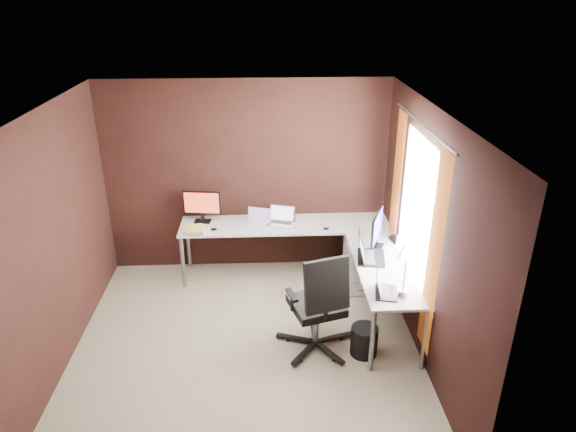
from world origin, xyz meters
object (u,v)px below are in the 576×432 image
at_px(desk_lamp, 398,258).
at_px(office_chair, 318,321).
at_px(drawer_pedestal, 362,265).
at_px(laptop_white, 258,221).
at_px(wastebasket, 364,341).
at_px(monitor_right, 377,228).
at_px(laptop_black_small, 383,289).
at_px(laptop_silver, 281,220).
at_px(laptop_black_big, 368,253).
at_px(monitor_left, 202,205).
at_px(book_stack, 194,230).

bearing_deg(desk_lamp, office_chair, 150.31).
relative_size(drawer_pedestal, laptop_white, 1.72).
relative_size(desk_lamp, office_chair, 0.54).
bearing_deg(wastebasket, monitor_right, 74.02).
relative_size(monitor_right, desk_lamp, 0.81).
xyz_separation_m(desk_lamp, office_chair, (-0.74, 0.10, -0.78)).
xyz_separation_m(monitor_right, laptop_black_small, (-0.12, -0.96, -0.20)).
bearing_deg(drawer_pedestal, office_chair, -119.76).
distance_m(laptop_silver, laptop_black_big, 1.33).
bearing_deg(wastebasket, desk_lamp, 1.85).
distance_m(laptop_black_big, laptop_black_small, 0.71).
xyz_separation_m(monitor_right, office_chair, (-0.75, -0.86, -0.64)).
relative_size(drawer_pedestal, monitor_left, 1.28).
height_order(office_chair, wastebasket, office_chair).
distance_m(book_stack, office_chair, 1.98).
relative_size(laptop_black_small, office_chair, 0.29).
relative_size(drawer_pedestal, desk_lamp, 0.97).
bearing_deg(book_stack, laptop_white, 13.76).
bearing_deg(laptop_silver, laptop_black_small, -44.38).
xyz_separation_m(laptop_black_small, desk_lamp, (0.11, 0.01, 0.34)).
bearing_deg(book_stack, monitor_left, 77.37).
distance_m(drawer_pedestal, laptop_white, 1.42).
bearing_deg(laptop_black_small, laptop_silver, 41.02).
relative_size(monitor_right, book_stack, 1.99).
relative_size(laptop_white, laptop_black_big, 0.75).
xyz_separation_m(laptop_white, laptop_black_big, (1.21, -0.93, 0.01)).
relative_size(laptop_white, laptop_silver, 0.91).
relative_size(drawer_pedestal, office_chair, 0.52).
bearing_deg(desk_lamp, laptop_black_big, 78.81).
distance_m(laptop_white, laptop_silver, 0.29).
distance_m(laptop_silver, laptop_black_small, 1.92).
xyz_separation_m(monitor_right, laptop_silver, (-1.07, 0.71, -0.20)).
relative_size(laptop_silver, laptop_black_big, 0.82).
bearing_deg(laptop_black_big, monitor_right, -20.35).
bearing_deg(office_chair, laptop_black_big, 27.88).
bearing_deg(drawer_pedestal, wastebasket, -99.17).
bearing_deg(wastebasket, laptop_black_small, 1.10).
relative_size(drawer_pedestal, laptop_black_big, 1.29).
bearing_deg(office_chair, laptop_silver, 84.32).
relative_size(office_chair, wastebasket, 3.59).
bearing_deg(monitor_right, wastebasket, -173.37).
distance_m(monitor_left, desk_lamp, 2.72).
xyz_separation_m(laptop_black_small, book_stack, (-2.02, 1.46, -0.01)).
height_order(laptop_black_big, book_stack, laptop_black_big).
distance_m(laptop_silver, desk_lamp, 2.00).
bearing_deg(laptop_black_small, laptop_white, 48.43).
bearing_deg(laptop_black_small, wastebasket, 102.66).
height_order(book_stack, office_chair, office_chair).
bearing_deg(laptop_white, laptop_black_big, -20.78).
bearing_deg(laptop_black_small, book_stack, 65.78).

